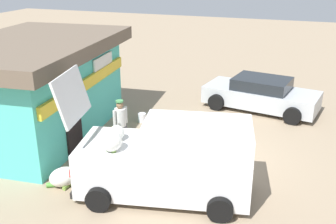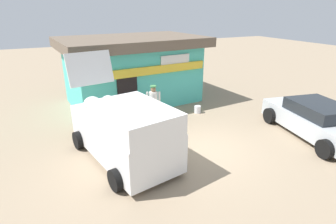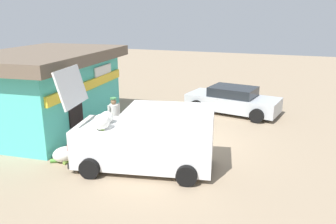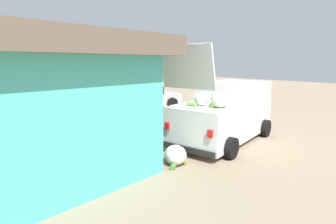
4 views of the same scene
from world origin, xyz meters
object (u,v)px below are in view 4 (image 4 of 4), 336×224
object	(u,v)px
parked_sedan	(142,98)
vendor_standing	(138,113)
unloaded_banana_pile	(175,155)
paint_bucket	(101,125)
delivery_van	(225,112)
customer_bending	(182,124)
storefront_bar	(34,99)

from	to	relation	value
parked_sedan	vendor_standing	size ratio (longest dim) A/B	2.84
unloaded_banana_pile	paint_bucket	world-z (taller)	unloaded_banana_pile
delivery_van	unloaded_banana_pile	bearing A→B (deg)	101.16
customer_bending	unloaded_banana_pile	distance (m)	1.25
delivery_van	paint_bucket	distance (m)	4.92
delivery_van	vendor_standing	world-z (taller)	delivery_van
customer_bending	storefront_bar	bearing A→B (deg)	60.83
storefront_bar	paint_bucket	size ratio (longest dim) A/B	21.91
parked_sedan	unloaded_banana_pile	size ratio (longest dim) A/B	4.84
delivery_van	parked_sedan	world-z (taller)	delivery_van
storefront_bar	parked_sedan	xyz separation A→B (m)	(4.84, -6.79, -1.06)
parked_sedan	paint_bucket	distance (m)	4.81
delivery_van	paint_bucket	bearing A→B (deg)	31.11
storefront_bar	delivery_van	bearing A→B (deg)	-111.26
customer_bending	paint_bucket	world-z (taller)	customer_bending
vendor_standing	customer_bending	world-z (taller)	vendor_standing
vendor_standing	storefront_bar	bearing A→B (deg)	86.32
parked_sedan	vendor_standing	xyz separation A→B (m)	(-5.05, 3.64, 0.31)
storefront_bar	delivery_van	distance (m)	5.83
delivery_van	customer_bending	distance (m)	1.91
unloaded_banana_pile	paint_bucket	bearing A→B (deg)	-2.99
vendor_standing	unloaded_banana_pile	world-z (taller)	vendor_standing
delivery_van	vendor_standing	xyz separation A→B (m)	(1.90, 2.25, -0.05)
storefront_bar	vendor_standing	bearing A→B (deg)	-93.68
vendor_standing	parked_sedan	bearing A→B (deg)	-35.83
unloaded_banana_pile	paint_bucket	distance (m)	4.71
parked_sedan	paint_bucket	size ratio (longest dim) A/B	14.13
storefront_bar	unloaded_banana_pile	bearing A→B (deg)	-135.03
vendor_standing	delivery_van	bearing A→B (deg)	-130.10
paint_bucket	unloaded_banana_pile	bearing A→B (deg)	177.01
storefront_bar	customer_bending	size ratio (longest dim) A/B	5.42
parked_sedan	unloaded_banana_pile	xyz separation A→B (m)	(-7.49, 4.15, -0.37)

